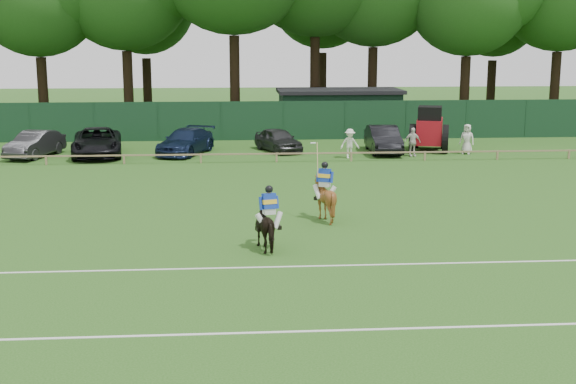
{
  "coord_description": "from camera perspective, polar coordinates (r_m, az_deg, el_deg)",
  "views": [
    {
      "loc": [
        -1.37,
        -22.3,
        6.51
      ],
      "look_at": [
        0.5,
        3.0,
        1.4
      ],
      "focal_mm": 48.0,
      "sensor_mm": 36.0,
      "label": 1
    }
  ],
  "objects": [
    {
      "name": "sedan_grey",
      "position": [
        44.79,
        -18.24,
        3.39
      ],
      "size": [
        2.67,
        4.62,
        1.44
      ],
      "primitive_type": "imported",
      "rotation": [
        0.0,
        0.0,
        -0.28
      ],
      "color": "#2A2A2C",
      "rests_on": "ground"
    },
    {
      "name": "suv_black",
      "position": [
        44.11,
        -13.96,
        3.6
      ],
      "size": [
        3.35,
        5.95,
        1.57
      ],
      "primitive_type": "imported",
      "rotation": [
        0.0,
        0.0,
        0.14
      ],
      "color": "black",
      "rests_on": "ground"
    },
    {
      "name": "horse_chestnut",
      "position": [
        27.79,
        2.72,
        -0.52
      ],
      "size": [
        1.77,
        1.84,
        1.57
      ],
      "primitive_type": "imported",
      "rotation": [
        0.0,
        0.0,
        2.67
      ],
      "color": "brown",
      "rests_on": "ground"
    },
    {
      "name": "hatch_grey",
      "position": [
        44.66,
        -0.73,
        3.88
      ],
      "size": [
        2.96,
        4.27,
        1.35
      ],
      "primitive_type": "imported",
      "rotation": [
        0.0,
        0.0,
        0.39
      ],
      "color": "#2D2D30",
      "rests_on": "ground"
    },
    {
      "name": "perimeter_fence",
      "position": [
        49.6,
        -2.63,
        5.29
      ],
      "size": [
        92.08,
        0.08,
        2.5
      ],
      "color": "#14351E",
      "rests_on": "ground"
    },
    {
      "name": "spectator_left",
      "position": [
        42.25,
        4.6,
        3.6
      ],
      "size": [
        1.1,
        0.7,
        1.61
      ],
      "primitive_type": "imported",
      "rotation": [
        0.0,
        0.0,
        0.1
      ],
      "color": "silver",
      "rests_on": "ground"
    },
    {
      "name": "tractor",
      "position": [
        45.42,
        10.44,
        4.54
      ],
      "size": [
        2.87,
        3.58,
        2.63
      ],
      "rotation": [
        0.0,
        0.0,
        -0.28
      ],
      "color": "#9F0E19",
      "rests_on": "ground"
    },
    {
      "name": "ground",
      "position": [
        23.27,
        -0.69,
        -4.86
      ],
      "size": [
        160.0,
        160.0,
        0.0
      ],
      "primitive_type": "plane",
      "color": "#1E4C14",
      "rests_on": "ground"
    },
    {
      "name": "utility_shed",
      "position": [
        53.05,
        3.8,
        5.99
      ],
      "size": [
        8.4,
        4.4,
        3.04
      ],
      "color": "#14331E",
      "rests_on": "ground"
    },
    {
      "name": "rider_dark",
      "position": [
        23.79,
        -1.4,
        -1.04
      ],
      "size": [
        0.93,
        0.5,
        1.41
      ],
      "rotation": [
        0.0,
        0.0,
        3.42
      ],
      "color": "silver",
      "rests_on": "ground"
    },
    {
      "name": "tree_row",
      "position": [
        57.77,
        -0.86,
        4.92
      ],
      "size": [
        96.0,
        12.0,
        21.0
      ],
      "primitive_type": null,
      "color": "#26561C",
      "rests_on": "ground"
    },
    {
      "name": "pitch_rail",
      "position": [
        40.78,
        -2.26,
        2.83
      ],
      "size": [
        62.1,
        0.1,
        0.5
      ],
      "color": "#997F5B",
      "rests_on": "ground"
    },
    {
      "name": "sedan_navy",
      "position": [
        43.97,
        -7.58,
        3.72
      ],
      "size": [
        3.57,
        5.32,
        1.43
      ],
      "primitive_type": "imported",
      "rotation": [
        0.0,
        0.0,
        -0.35
      ],
      "color": "#131F3D",
      "rests_on": "ground"
    },
    {
      "name": "estate_black",
      "position": [
        44.45,
        7.08,
        3.89
      ],
      "size": [
        1.8,
        4.73,
        1.54
      ],
      "primitive_type": "imported",
      "rotation": [
        0.0,
        0.0,
        -0.04
      ],
      "color": "black",
      "rests_on": "ground"
    },
    {
      "name": "pitch_lines",
      "position": [
        19.94,
        -0.06,
        -7.65
      ],
      "size": [
        60.0,
        5.1,
        0.01
      ],
      "color": "silver",
      "rests_on": "ground"
    },
    {
      "name": "spectator_mid",
      "position": [
        43.33,
        9.2,
        3.68
      ],
      "size": [
        0.98,
        0.49,
        1.61
      ],
      "primitive_type": "imported",
      "rotation": [
        0.0,
        0.0,
        0.11
      ],
      "color": "silver",
      "rests_on": "ground"
    },
    {
      "name": "horse_dark",
      "position": [
        23.96,
        -1.4,
        -2.61
      ],
      "size": [
        1.2,
        1.84,
        1.43
      ],
      "primitive_type": "imported",
      "rotation": [
        0.0,
        0.0,
        3.42
      ],
      "color": "black",
      "rests_on": "ground"
    },
    {
      "name": "rider_chestnut",
      "position": [
        27.64,
        2.72,
        0.94
      ],
      "size": [
        0.89,
        0.79,
        2.05
      ],
      "rotation": [
        0.0,
        0.0,
        2.67
      ],
      "color": "silver",
      "rests_on": "ground"
    },
    {
      "name": "spectator_right",
      "position": [
        44.8,
        13.12,
        3.84
      ],
      "size": [
        0.99,
        0.9,
        1.7
      ],
      "primitive_type": "imported",
      "rotation": [
        0.0,
        0.0,
        -0.57
      ],
      "color": "silver",
      "rests_on": "ground"
    }
  ]
}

